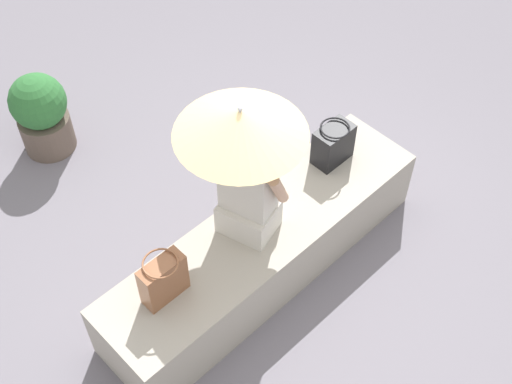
{
  "coord_description": "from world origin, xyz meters",
  "views": [
    {
      "loc": [
        1.91,
        1.9,
        4.05
      ],
      "look_at": [
        0.03,
        -0.04,
        0.84
      ],
      "focal_mm": 48.55,
      "sensor_mm": 36.0,
      "label": 1
    }
  ],
  "objects_px": {
    "parasol": "(240,123)",
    "handbag_black": "(163,279)",
    "tote_bag_canvas": "(333,144)",
    "planter_near": "(41,113)",
    "person_seated": "(248,187)"
  },
  "relations": [
    {
      "from": "person_seated",
      "to": "parasol",
      "type": "bearing_deg",
      "value": -92.28
    },
    {
      "from": "person_seated",
      "to": "tote_bag_canvas",
      "type": "relative_size",
      "value": 2.93
    },
    {
      "from": "handbag_black",
      "to": "planter_near",
      "type": "distance_m",
      "value": 2.06
    },
    {
      "from": "planter_near",
      "to": "person_seated",
      "type": "bearing_deg",
      "value": 99.31
    },
    {
      "from": "parasol",
      "to": "tote_bag_canvas",
      "type": "bearing_deg",
      "value": 177.87
    },
    {
      "from": "parasol",
      "to": "tote_bag_canvas",
      "type": "xyz_separation_m",
      "value": [
        -0.83,
        0.03,
        -0.74
      ]
    },
    {
      "from": "tote_bag_canvas",
      "to": "planter_near",
      "type": "height_order",
      "value": "tote_bag_canvas"
    },
    {
      "from": "person_seated",
      "to": "parasol",
      "type": "distance_m",
      "value": 0.5
    },
    {
      "from": "planter_near",
      "to": "parasol",
      "type": "bearing_deg",
      "value": 99.65
    },
    {
      "from": "person_seated",
      "to": "tote_bag_canvas",
      "type": "height_order",
      "value": "person_seated"
    },
    {
      "from": "parasol",
      "to": "handbag_black",
      "type": "xyz_separation_m",
      "value": [
        0.71,
        0.08,
        -0.72
      ]
    },
    {
      "from": "tote_bag_canvas",
      "to": "handbag_black",
      "type": "bearing_deg",
      "value": 1.92
    },
    {
      "from": "parasol",
      "to": "tote_bag_canvas",
      "type": "height_order",
      "value": "parasol"
    },
    {
      "from": "parasol",
      "to": "handbag_black",
      "type": "height_order",
      "value": "parasol"
    },
    {
      "from": "handbag_black",
      "to": "tote_bag_canvas",
      "type": "height_order",
      "value": "handbag_black"
    }
  ]
}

